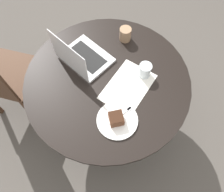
{
  "coord_description": "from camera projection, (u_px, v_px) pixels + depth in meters",
  "views": [
    {
      "loc": [
        0.37,
        0.65,
        1.91
      ],
      "look_at": [
        0.05,
        0.14,
        0.74
      ],
      "focal_mm": 35.0,
      "sensor_mm": 36.0,
      "label": 1
    }
  ],
  "objects": [
    {
      "name": "coffee_glass",
      "position": [
        125.0,
        34.0,
        1.53
      ],
      "size": [
        0.08,
        0.08,
        0.1
      ],
      "color": "#997556",
      "rests_on": "dining_table"
    },
    {
      "name": "chair",
      "position": [
        4.0,
        79.0,
        1.68
      ],
      "size": [
        0.59,
        0.59,
        0.92
      ],
      "rotation": [
        0.0,
        0.0,
        8.61
      ],
      "color": "#472D1E",
      "rests_on": "ground_plane"
    },
    {
      "name": "paper_document",
      "position": [
        128.0,
        87.0,
        1.39
      ],
      "size": [
        0.42,
        0.37,
        0.0
      ],
      "rotation": [
        0.0,
        0.0,
        0.44
      ],
      "color": "white",
      "rests_on": "dining_table"
    },
    {
      "name": "fork",
      "position": [
        123.0,
        113.0,
        1.29
      ],
      "size": [
        0.17,
        0.04,
        0.0
      ],
      "rotation": [
        0.0,
        0.0,
        9.54
      ],
      "color": "silver",
      "rests_on": "plate"
    },
    {
      "name": "cake_slice",
      "position": [
        116.0,
        118.0,
        1.25
      ],
      "size": [
        0.1,
        0.1,
        0.06
      ],
      "rotation": [
        0.0,
        0.0,
        4.38
      ],
      "color": "brown",
      "rests_on": "plate"
    },
    {
      "name": "water_glass",
      "position": [
        145.0,
        70.0,
        1.39
      ],
      "size": [
        0.08,
        0.08,
        0.1
      ],
      "color": "silver",
      "rests_on": "dining_table"
    },
    {
      "name": "plate",
      "position": [
        117.0,
        120.0,
        1.28
      ],
      "size": [
        0.24,
        0.24,
        0.01
      ],
      "color": "white",
      "rests_on": "dining_table"
    },
    {
      "name": "ground_plane",
      "position": [
        109.0,
        119.0,
        2.04
      ],
      "size": [
        12.0,
        12.0,
        0.0
      ],
      "primitive_type": "plane",
      "color": "#4C4742"
    },
    {
      "name": "dining_table",
      "position": [
        108.0,
        91.0,
        1.55
      ],
      "size": [
        1.08,
        1.08,
        0.7
      ],
      "color": "black",
      "rests_on": "ground_plane"
    },
    {
      "name": "laptop",
      "position": [
        82.0,
        57.0,
        1.44
      ],
      "size": [
        0.33,
        0.38,
        0.26
      ],
      "rotation": [
        0.0,
        0.0,
        8.11
      ],
      "color": "silver",
      "rests_on": "dining_table"
    }
  ]
}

